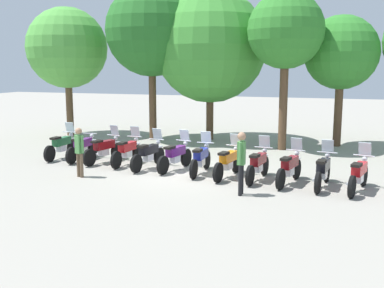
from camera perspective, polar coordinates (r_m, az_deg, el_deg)
The scene contains 20 objects.
ground_plane at distance 15.77m, azimuth -0.59°, elevation -3.51°, with size 80.00×80.00×0.00m, color gray.
motorcycle_0 at distance 18.79m, azimuth -15.98°, elevation -0.14°, with size 0.62×2.19×1.37m.
motorcycle_1 at distance 18.18m, azimuth -13.51°, elevation -0.40°, with size 0.62×2.19×0.99m.
motorcycle_2 at distance 17.56m, azimuth -10.92°, elevation -0.61°, with size 0.76×2.16×1.37m.
motorcycle_3 at distance 17.05m, azimuth -8.08°, elevation -0.84°, with size 0.62×2.19×1.37m.
motorcycle_4 at distance 16.32m, azimuth -5.44°, elevation -1.25°, with size 0.66×2.18×1.37m.
motorcycle_5 at distance 15.99m, azimuth -2.07°, elevation -1.44°, with size 0.73×2.17×1.37m.
motorcycle_6 at distance 15.48m, azimuth 1.11°, elevation -1.81°, with size 0.62×2.19×1.37m.
motorcycle_7 at distance 15.00m, azimuth 4.55°, elevation -2.21°, with size 0.68×2.18×1.37m.
motorcycle_8 at distance 14.72m, azimuth 8.28°, elevation -2.51°, with size 0.65×2.19×1.37m.
motorcycle_9 at distance 14.42m, azimuth 12.10°, elevation -2.88°, with size 0.75×2.17×1.37m.
motorcycle_10 at distance 14.27m, azimuth 16.07°, elevation -3.18°, with size 0.65×2.19×1.37m.
motorcycle_11 at distance 14.11m, azimuth 20.14°, elevation -3.54°, with size 0.78×2.15×1.37m.
person_0 at distance 12.83m, azimuth 6.19°, elevation -1.74°, with size 0.24×0.40×1.80m.
person_1 at distance 15.32m, azimuth -13.91°, elevation -0.56°, with size 0.40×0.28×1.64m.
tree_0 at distance 24.86m, azimuth -15.36°, elevation 11.47°, with size 4.14×4.14×6.61m.
tree_1 at distance 22.71m, azimuth -5.07°, elevation 13.94°, with size 4.45×4.45×7.55m.
tree_2 at distance 22.57m, azimuth 2.30°, elevation 12.11°, with size 5.47×5.47×7.31m.
tree_3 at distance 20.14m, azimuth 11.63°, elevation 13.62°, with size 3.24×3.24×6.72m.
tree_4 at distance 21.64m, azimuth 18.16°, elevation 10.75°, with size 3.29×3.29×5.86m.
Camera 1 is at (5.09, -14.49, 3.59)m, focal length 42.67 mm.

